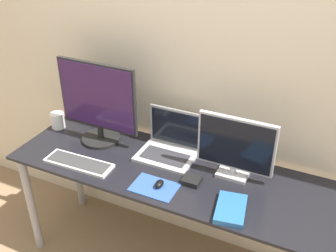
# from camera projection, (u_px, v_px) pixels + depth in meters

# --- Properties ---
(wall_back) EXTENTS (7.00, 0.05, 2.50)m
(wall_back) POSITION_uv_depth(u_px,v_px,m) (195.00, 65.00, 2.23)
(wall_back) COLOR beige
(wall_back) RESTS_ON ground_plane
(desk) EXTENTS (1.82, 0.59, 0.76)m
(desk) POSITION_uv_depth(u_px,v_px,m) (168.00, 186.00, 2.25)
(desk) COLOR black
(desk) RESTS_ON ground_plane
(monitor_left) EXTENTS (0.51, 0.24, 0.51)m
(monitor_left) POSITION_uv_depth(u_px,v_px,m) (98.00, 103.00, 2.33)
(monitor_left) COLOR black
(monitor_left) RESTS_ON desk
(monitor_right) EXTENTS (0.42, 0.12, 0.35)m
(monitor_right) POSITION_uv_depth(u_px,v_px,m) (235.00, 147.00, 2.05)
(monitor_right) COLOR #B2B2B7
(monitor_right) RESTS_ON desk
(laptop) EXTENTS (0.33, 0.25, 0.26)m
(laptop) POSITION_uv_depth(u_px,v_px,m) (170.00, 144.00, 2.30)
(laptop) COLOR #ADADB2
(laptop) RESTS_ON desk
(keyboard) EXTENTS (0.41, 0.14, 0.02)m
(keyboard) POSITION_uv_depth(u_px,v_px,m) (79.00, 163.00, 2.23)
(keyboard) COLOR silver
(keyboard) RESTS_ON desk
(mousepad) EXTENTS (0.24, 0.17, 0.00)m
(mousepad) POSITION_uv_depth(u_px,v_px,m) (154.00, 187.00, 2.05)
(mousepad) COLOR #2D519E
(mousepad) RESTS_ON desk
(mouse) EXTENTS (0.04, 0.07, 0.03)m
(mouse) POSITION_uv_depth(u_px,v_px,m) (159.00, 184.00, 2.05)
(mouse) COLOR black
(mouse) RESTS_ON mousepad
(book) EXTENTS (0.18, 0.24, 0.03)m
(book) POSITION_uv_depth(u_px,v_px,m) (231.00, 209.00, 1.89)
(book) COLOR #235B9E
(book) RESTS_ON desk
(mug) EXTENTS (0.09, 0.09, 0.10)m
(mug) POSITION_uv_depth(u_px,v_px,m) (58.00, 120.00, 2.57)
(mug) COLOR white
(mug) RESTS_ON desk
(power_brick) EXTENTS (0.09, 0.09, 0.03)m
(power_brick) POSITION_uv_depth(u_px,v_px,m) (192.00, 180.00, 2.08)
(power_brick) COLOR black
(power_brick) RESTS_ON desk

